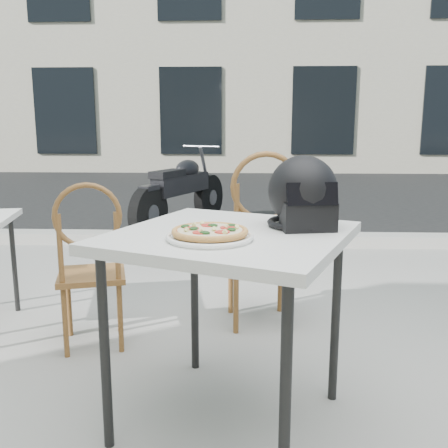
{
  "coord_description": "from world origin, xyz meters",
  "views": [
    {
      "loc": [
        -0.26,
        -2.16,
        1.25
      ],
      "look_at": [
        -0.34,
        -0.31,
        0.88
      ],
      "focal_mm": 40.0,
      "sensor_mm": 36.0,
      "label": 1
    }
  ],
  "objects_px": {
    "cafe_chair_main": "(262,231)",
    "cafe_chair_side": "(90,258)",
    "motorcycle": "(182,193)",
    "helmet": "(303,196)",
    "plate": "(210,237)",
    "pizza": "(210,231)",
    "cafe_table_main": "(230,250)"
  },
  "relations": [
    {
      "from": "cafe_chair_main",
      "to": "cafe_chair_side",
      "type": "xyz_separation_m",
      "value": [
        -0.95,
        -0.36,
        -0.08
      ]
    },
    {
      "from": "motorcycle",
      "to": "helmet",
      "type": "bearing_deg",
      "value": -51.72
    },
    {
      "from": "plate",
      "to": "pizza",
      "type": "bearing_deg",
      "value": 87.17
    },
    {
      "from": "pizza",
      "to": "cafe_chair_main",
      "type": "relative_size",
      "value": 0.31
    },
    {
      "from": "plate",
      "to": "motorcycle",
      "type": "xyz_separation_m",
      "value": [
        -0.64,
        4.15,
        -0.4
      ]
    },
    {
      "from": "pizza",
      "to": "motorcycle",
      "type": "height_order",
      "value": "motorcycle"
    },
    {
      "from": "cafe_table_main",
      "to": "cafe_chair_main",
      "type": "height_order",
      "value": "cafe_chair_main"
    },
    {
      "from": "plate",
      "to": "helmet",
      "type": "relative_size",
      "value": 1.05
    },
    {
      "from": "plate",
      "to": "cafe_chair_main",
      "type": "height_order",
      "value": "cafe_chair_main"
    },
    {
      "from": "cafe_table_main",
      "to": "motorcycle",
      "type": "bearing_deg",
      "value": 100.06
    },
    {
      "from": "plate",
      "to": "cafe_chair_side",
      "type": "distance_m",
      "value": 1.13
    },
    {
      "from": "cafe_table_main",
      "to": "plate",
      "type": "bearing_deg",
      "value": -116.21
    },
    {
      "from": "pizza",
      "to": "cafe_table_main",
      "type": "bearing_deg",
      "value": 63.75
    },
    {
      "from": "cafe_chair_main",
      "to": "pizza",
      "type": "bearing_deg",
      "value": 71.44
    },
    {
      "from": "plate",
      "to": "motorcycle",
      "type": "height_order",
      "value": "motorcycle"
    },
    {
      "from": "helmet",
      "to": "cafe_chair_main",
      "type": "xyz_separation_m",
      "value": [
        -0.14,
        0.92,
        -0.35
      ]
    },
    {
      "from": "plate",
      "to": "pizza",
      "type": "height_order",
      "value": "pizza"
    },
    {
      "from": "plate",
      "to": "cafe_chair_side",
      "type": "height_order",
      "value": "cafe_chair_side"
    },
    {
      "from": "pizza",
      "to": "cafe_chair_main",
      "type": "distance_m",
      "value": 1.22
    },
    {
      "from": "cafe_chair_side",
      "to": "motorcycle",
      "type": "distance_m",
      "value": 3.34
    },
    {
      "from": "cafe_chair_main",
      "to": "cafe_chair_side",
      "type": "height_order",
      "value": "cafe_chair_main"
    },
    {
      "from": "cafe_chair_side",
      "to": "motorcycle",
      "type": "xyz_separation_m",
      "value": [
        0.08,
        3.34,
        -0.1
      ]
    },
    {
      "from": "pizza",
      "to": "motorcycle",
      "type": "xyz_separation_m",
      "value": [
        -0.64,
        4.15,
        -0.42
      ]
    },
    {
      "from": "cafe_table_main",
      "to": "cafe_chair_main",
      "type": "relative_size",
      "value": 1.03
    },
    {
      "from": "cafe_table_main",
      "to": "cafe_chair_main",
      "type": "xyz_separation_m",
      "value": [
        0.16,
        1.03,
        -0.14
      ]
    },
    {
      "from": "cafe_chair_side",
      "to": "motorcycle",
      "type": "height_order",
      "value": "motorcycle"
    },
    {
      "from": "motorcycle",
      "to": "cafe_chair_side",
      "type": "bearing_deg",
      "value": -67.58
    },
    {
      "from": "helmet",
      "to": "cafe_chair_main",
      "type": "relative_size",
      "value": 0.31
    },
    {
      "from": "plate",
      "to": "cafe_chair_main",
      "type": "xyz_separation_m",
      "value": [
        0.23,
        1.17,
        -0.23
      ]
    },
    {
      "from": "cafe_chair_main",
      "to": "cafe_table_main",
      "type": "bearing_deg",
      "value": 73.68
    },
    {
      "from": "motorcycle",
      "to": "cafe_table_main",
      "type": "bearing_deg",
      "value": -56.2
    },
    {
      "from": "cafe_chair_main",
      "to": "cafe_chair_side",
      "type": "bearing_deg",
      "value": 13.36
    }
  ]
}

